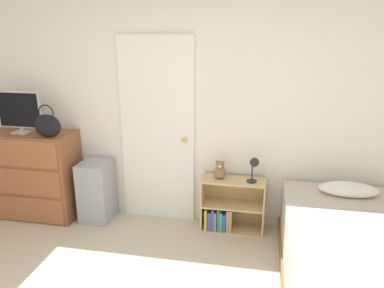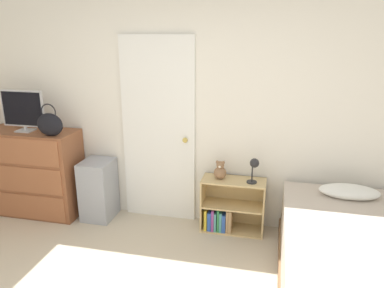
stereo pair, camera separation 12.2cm
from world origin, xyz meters
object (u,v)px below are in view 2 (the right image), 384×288
Objects in this scene: bookshelf at (228,210)px; desk_lamp at (254,166)px; dresser at (35,172)px; bed at (359,265)px; storage_bin at (99,189)px; handbag at (50,124)px; tv at (23,110)px; teddy_bear at (220,171)px.

desk_lamp is (0.26, -0.04, 0.54)m from bookshelf.
dresser is 3.49m from bed.
storage_bin is at bearing -179.78° from desk_lamp.
bed is at bearing -16.40° from storage_bin.
handbag reaches higher than dresser.
handbag reaches higher than bookshelf.
teddy_bear is at bearing 2.73° from tv.
storage_bin and bed have the same top height.
desk_lamp is (0.35, -0.04, 0.10)m from teddy_bear.
bookshelf is at bearing 171.00° from desk_lamp.
dresser is 3.96× the size of desk_lamp.
tv is at bearing -177.36° from bookshelf.
teddy_bear is at bearing 2.29° from dresser.
desk_lamp is (2.53, 0.06, -0.46)m from tv.
tv is 0.75× the size of storage_bin.
storage_bin is 2.55× the size of desk_lamp.
dresser is at bearing -177.10° from storage_bin.
handbag is 1.75× the size of teddy_bear.
bed is (1.25, -0.82, -0.38)m from teddy_bear.
handbag is at bearing -15.85° from tv.
dresser is 1.59× the size of bookshelf.
tv reaches higher than bed.
tv is 0.76× the size of bookshelf.
storage_bin is 0.35× the size of bed.
handbag is at bearing -19.62° from dresser.
dresser is 0.73m from handbag.
bed is (3.43, -0.72, -0.95)m from tv.
tv is 2.49m from bookshelf.
handbag is at bearing -175.34° from desk_lamp.
dresser is at bearing -178.95° from desk_lamp.
bookshelf is 2.49× the size of desk_lamp.
bed reaches higher than bookshelf.
desk_lamp is at bearing 1.05° from dresser.
dresser is at bearing 160.38° from handbag.
handbag is 0.53× the size of bookshelf.
teddy_bear reaches higher than bookshelf.
tv is at bearing 164.15° from handbag.
teddy_bear reaches higher than storage_bin.
storage_bin is at bearing 22.10° from handbag.
storage_bin is at bearing 4.09° from tv.
teddy_bear reaches higher than bed.
desk_lamp reaches higher than bed.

